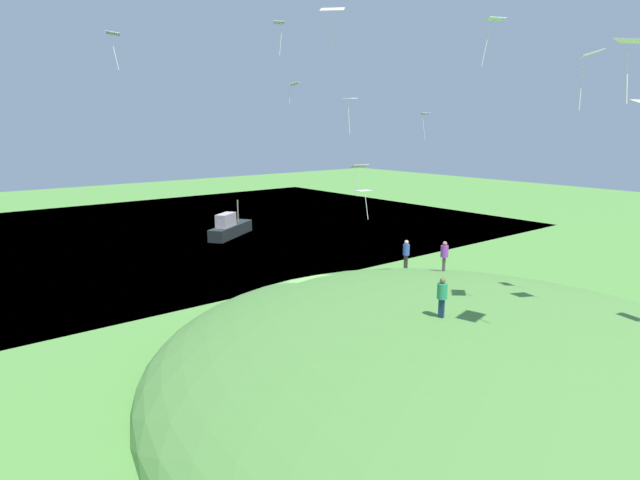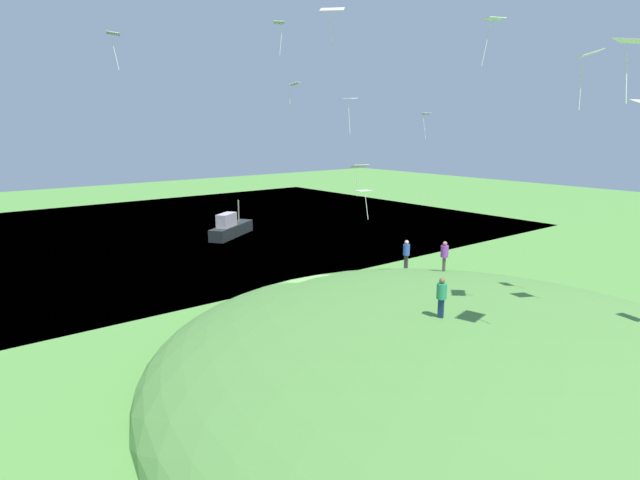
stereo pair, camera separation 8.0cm
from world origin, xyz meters
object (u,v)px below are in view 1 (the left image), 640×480
kite_5 (332,11)px  kite_6 (279,24)px  kite_11 (358,167)px  kite_8 (632,44)px  person_watching_kites (444,253)px  kite_12 (113,35)px  kite_13 (363,192)px  kite_1 (425,116)px  person_walking_path (442,293)px  person_near_shore (406,251)px  kite_2 (349,101)px  kite_3 (294,85)px  kite_0 (589,57)px  kite_7 (493,22)px  boat_on_lake (230,228)px

kite_5 → kite_6: kite_6 is taller
kite_11 → kite_8: bearing=-19.4°
person_watching_kites → kite_8: (11.50, -6.68, 9.41)m
kite_12 → kite_13: kite_12 is taller
kite_1 → kite_6: size_ratio=1.22×
person_walking_path → person_near_shore: 12.82m
person_near_shore → kite_2: kite_2 is taller
kite_3 → kite_5: size_ratio=0.80×
kite_0 → kite_7: (-6.03, 3.02, 2.29)m
kite_1 → kite_7: kite_7 is taller
person_watching_kites → kite_0: (9.20, -4.37, 9.42)m
person_watching_kites → kite_1: (-11.66, 11.70, 7.79)m
kite_3 → kite_11: kite_3 is taller
boat_on_lake → kite_3: kite_3 is taller
person_watching_kites → kite_0: size_ratio=0.85×
person_watching_kites → kite_1: 18.26m
kite_7 → kite_1: bearing=138.7°
person_walking_path → kite_11: 15.29m
person_watching_kites → kite_2: (-6.89, -1.19, 8.52)m
kite_12 → kite_2: bearing=68.5°
person_near_shore → kite_7: size_ratio=0.87×
boat_on_lake → person_watching_kites: person_watching_kites is taller
boat_on_lake → kite_6: size_ratio=3.68×
boat_on_lake → kite_3: (17.64, -4.90, 12.67)m
boat_on_lake → kite_0: (37.49, -6.66, 12.46)m
person_watching_kites → kite_5: size_ratio=1.00×
kite_1 → person_walking_path: bearing=-47.8°
person_near_shore → person_watching_kites: bearing=150.3°
kite_0 → kite_12: size_ratio=1.05×
person_near_shore → kite_11: kite_11 is taller
kite_8 → kite_0: bearing=134.8°
person_near_shore → kite_6: (-4.12, -6.66, 13.31)m
kite_0 → kite_2: bearing=168.8°
person_walking_path → kite_2: kite_2 is taller
kite_11 → kite_13: (3.93, -3.29, -0.99)m
person_walking_path → kite_5: kite_5 is taller
kite_0 → kite_8: bearing=-45.2°
person_watching_kites → person_near_shore: size_ratio=0.94×
person_near_shore → kite_12: (-8.11, -14.60, 12.44)m
person_watching_kites → kite_5: kite_5 is taller
kite_2 → kite_11: kite_2 is taller
kite_13 → person_near_shore: bearing=97.9°
kite_1 → kite_11: bearing=-68.6°
kite_5 → person_near_shore: bearing=105.1°
kite_3 → kite_6: size_ratio=0.78×
kite_0 → kite_8: (2.30, -2.31, -0.01)m
kite_0 → kite_12: kite_12 is taller
kite_8 → kite_11: 20.25m
kite_6 → kite_13: bearing=25.5°
kite_0 → kite_7: 7.12m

